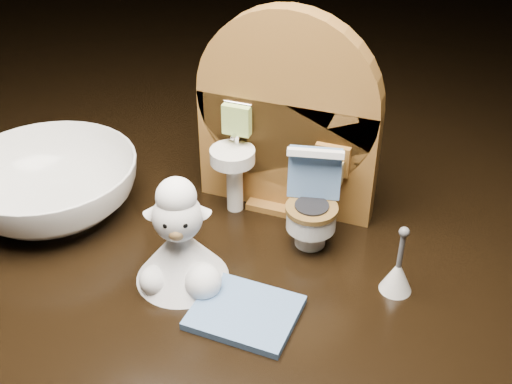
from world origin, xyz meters
TOP-DOWN VIEW (x-y plane):
  - backdrop_panel at (-0.00, 0.06)m, footprint 0.13×0.05m
  - toy_toilet at (0.03, 0.03)m, footprint 0.04×0.05m
  - bath_mat at (0.01, -0.05)m, footprint 0.06×0.05m
  - toilet_brush at (0.09, 0.00)m, footprint 0.02×0.02m
  - plush_lamb at (-0.04, -0.04)m, footprint 0.06×0.06m
  - ceramic_bowl at (-0.16, -0.00)m, footprint 0.15×0.15m

SIDE VIEW (x-z plane):
  - bath_mat at x=0.01m, z-range 0.00..0.00m
  - toilet_brush at x=0.09m, z-range -0.01..0.04m
  - ceramic_bowl at x=-0.16m, z-range 0.00..0.04m
  - toy_toilet at x=0.03m, z-range -0.01..0.06m
  - plush_lamb at x=-0.04m, z-range -0.01..0.07m
  - backdrop_panel at x=0.00m, z-range -0.01..0.14m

